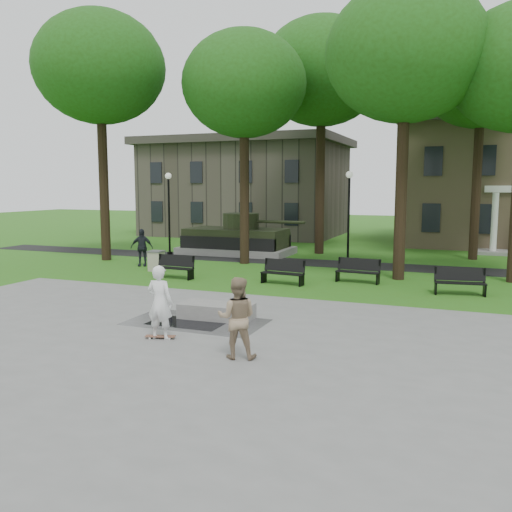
{
  "coord_description": "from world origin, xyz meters",
  "views": [
    {
      "loc": [
        6.22,
        -15.09,
        3.97
      ],
      "look_at": [
        -1.08,
        3.42,
        1.4
      ],
      "focal_mm": 38.0,
      "sensor_mm": 36.0,
      "label": 1
    }
  ],
  "objects_px": {
    "park_bench_0": "(175,266)",
    "skateboarder": "(160,302)",
    "concrete_block": "(217,311)",
    "trash_bin": "(156,261)",
    "friend_watching": "(237,318)"
  },
  "relations": [
    {
      "from": "concrete_block",
      "to": "trash_bin",
      "type": "height_order",
      "value": "trash_bin"
    },
    {
      "from": "friend_watching",
      "to": "park_bench_0",
      "type": "distance_m",
      "value": 11.5
    },
    {
      "from": "skateboarder",
      "to": "park_bench_0",
      "type": "bearing_deg",
      "value": -64.06
    },
    {
      "from": "friend_watching",
      "to": "concrete_block",
      "type": "bearing_deg",
      "value": -73.05
    },
    {
      "from": "friend_watching",
      "to": "trash_bin",
      "type": "distance_m",
      "value": 13.79
    },
    {
      "from": "friend_watching",
      "to": "park_bench_0",
      "type": "bearing_deg",
      "value": -68.62
    },
    {
      "from": "park_bench_0",
      "to": "concrete_block",
      "type": "bearing_deg",
      "value": -47.92
    },
    {
      "from": "park_bench_0",
      "to": "skateboarder",
      "type": "bearing_deg",
      "value": -59.53
    },
    {
      "from": "concrete_block",
      "to": "trash_bin",
      "type": "relative_size",
      "value": 2.29
    },
    {
      "from": "concrete_block",
      "to": "skateboarder",
      "type": "relative_size",
      "value": 1.13
    },
    {
      "from": "friend_watching",
      "to": "park_bench_0",
      "type": "relative_size",
      "value": 1.04
    },
    {
      "from": "skateboarder",
      "to": "concrete_block",
      "type": "bearing_deg",
      "value": -100.55
    },
    {
      "from": "concrete_block",
      "to": "skateboarder",
      "type": "xyz_separation_m",
      "value": [
        -0.39,
        -2.56,
        0.75
      ]
    },
    {
      "from": "skateboarder",
      "to": "park_bench_0",
      "type": "xyz_separation_m",
      "value": [
        -4.46,
        8.47,
        -0.47
      ]
    },
    {
      "from": "friend_watching",
      "to": "skateboarder",
      "type": "bearing_deg",
      "value": -31.3
    }
  ]
}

